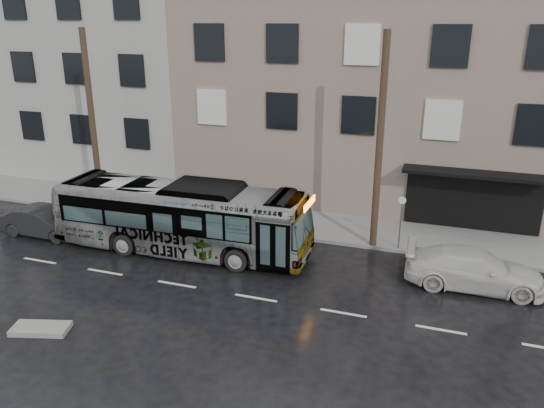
# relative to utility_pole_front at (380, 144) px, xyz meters

# --- Properties ---
(ground) EXTENTS (120.00, 120.00, 0.00)m
(ground) POSITION_rel_utility_pole_front_xyz_m (-6.50, -3.30, -4.65)
(ground) COLOR black
(ground) RESTS_ON ground
(sidewalk) EXTENTS (90.00, 3.60, 0.15)m
(sidewalk) POSITION_rel_utility_pole_front_xyz_m (-6.50, 1.60, -4.58)
(sidewalk) COLOR gray
(sidewalk) RESTS_ON ground
(building_taupe) EXTENTS (20.00, 12.00, 11.00)m
(building_taupe) POSITION_rel_utility_pole_front_xyz_m (-1.50, 9.40, 0.85)
(building_taupe) COLOR gray
(building_taupe) RESTS_ON ground
(building_grey) EXTENTS (26.00, 15.00, 16.00)m
(building_grey) POSITION_rel_utility_pole_front_xyz_m (-24.50, 10.90, 3.35)
(building_grey) COLOR #A6A39D
(building_grey) RESTS_ON ground
(utility_pole_front) EXTENTS (0.30, 0.30, 9.00)m
(utility_pole_front) POSITION_rel_utility_pole_front_xyz_m (0.00, 0.00, 0.00)
(utility_pole_front) COLOR #453522
(utility_pole_front) RESTS_ON sidewalk
(utility_pole_rear) EXTENTS (0.30, 0.30, 9.00)m
(utility_pole_rear) POSITION_rel_utility_pole_front_xyz_m (-14.00, 0.00, 0.00)
(utility_pole_rear) COLOR #453522
(utility_pole_rear) RESTS_ON sidewalk
(sign_post) EXTENTS (0.06, 0.06, 2.40)m
(sign_post) POSITION_rel_utility_pole_front_xyz_m (1.10, 0.00, -3.30)
(sign_post) COLOR slate
(sign_post) RESTS_ON sidewalk
(bus) EXTENTS (11.18, 2.87, 3.10)m
(bus) POSITION_rel_utility_pole_front_xyz_m (-7.74, -2.98, -3.10)
(bus) COLOR #B2B2B2
(bus) RESTS_ON ground
(white_sedan) EXTENTS (5.07, 2.21, 1.45)m
(white_sedan) POSITION_rel_utility_pole_front_xyz_m (4.09, -2.36, -3.92)
(white_sedan) COLOR silver
(white_sedan) RESTS_ON ground
(dark_sedan) EXTENTS (4.11, 1.44, 1.35)m
(dark_sedan) POSITION_rel_utility_pole_front_xyz_m (-14.59, -3.50, -3.97)
(dark_sedan) COLOR black
(dark_sedan) RESTS_ON ground
(slush_pile) EXTENTS (1.95, 1.27, 0.18)m
(slush_pile) POSITION_rel_utility_pole_front_xyz_m (-9.11, -10.05, -4.56)
(slush_pile) COLOR gray
(slush_pile) RESTS_ON ground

